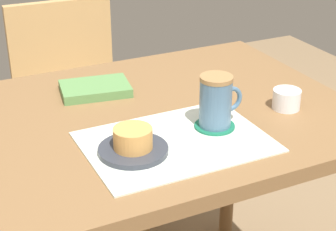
# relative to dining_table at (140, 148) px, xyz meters

# --- Properties ---
(dining_table) EXTENTS (1.07, 0.76, 0.74)m
(dining_table) POSITION_rel_dining_table_xyz_m (0.00, 0.00, 0.00)
(dining_table) COLOR brown
(dining_table) RESTS_ON ground_plane
(wooden_chair) EXTENTS (0.44, 0.44, 0.83)m
(wooden_chair) POSITION_rel_dining_table_xyz_m (0.03, 0.70, -0.19)
(wooden_chair) COLOR tan
(wooden_chair) RESTS_ON ground_plane
(placemat) EXTENTS (0.40, 0.29, 0.00)m
(placemat) POSITION_rel_dining_table_xyz_m (0.02, -0.16, 0.09)
(placemat) COLOR silver
(placemat) RESTS_ON dining_table
(pastry_plate) EXTENTS (0.15, 0.15, 0.01)m
(pastry_plate) POSITION_rel_dining_table_xyz_m (-0.09, -0.17, 0.10)
(pastry_plate) COLOR #333842
(pastry_plate) RESTS_ON placemat
(pastry) EXTENTS (0.08, 0.08, 0.05)m
(pastry) POSITION_rel_dining_table_xyz_m (-0.09, -0.17, 0.13)
(pastry) COLOR tan
(pastry) RESTS_ON pastry_plate
(coffee_coaster) EXTENTS (0.10, 0.10, 0.00)m
(coffee_coaster) POSITION_rel_dining_table_xyz_m (0.13, -0.14, 0.10)
(coffee_coaster) COLOR #196B4C
(coffee_coaster) RESTS_ON placemat
(coffee_mug) EXTENTS (0.11, 0.08, 0.12)m
(coffee_mug) POSITION_rel_dining_table_xyz_m (0.13, -0.14, 0.16)
(coffee_mug) COLOR slate
(coffee_mug) RESTS_ON coffee_coaster
(sugar_bowl) EXTENTS (0.07, 0.07, 0.05)m
(sugar_bowl) POSITION_rel_dining_table_xyz_m (0.35, -0.12, 0.12)
(sugar_bowl) COLOR white
(sugar_bowl) RESTS_ON dining_table
(small_book) EXTENTS (0.20, 0.15, 0.02)m
(small_book) POSITION_rel_dining_table_xyz_m (-0.05, 0.18, 0.10)
(small_book) COLOR #598C4C
(small_book) RESTS_ON dining_table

